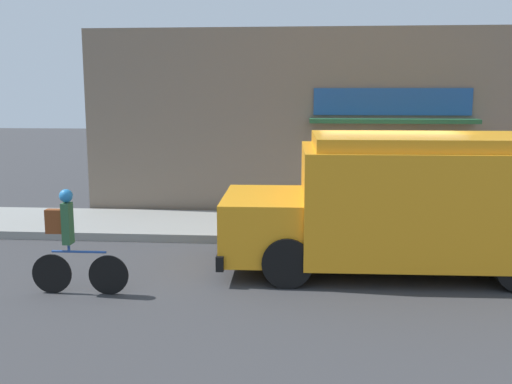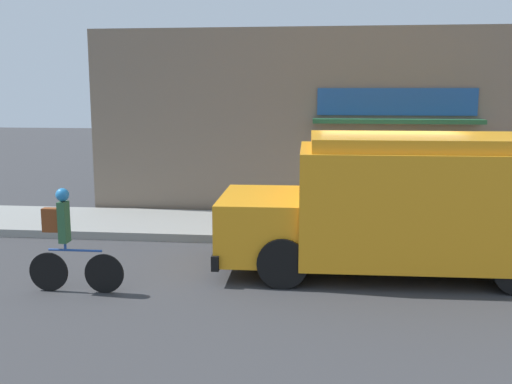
# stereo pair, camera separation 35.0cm
# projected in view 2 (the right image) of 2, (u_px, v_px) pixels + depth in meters

# --- Properties ---
(ground_plane) EXTENTS (70.00, 70.00, 0.00)m
(ground_plane) POSITION_uv_depth(u_px,v_px,m) (384.00, 248.00, 11.66)
(ground_plane) COLOR #38383A
(sidewalk) EXTENTS (28.00, 2.50, 0.17)m
(sidewalk) POSITION_uv_depth(u_px,v_px,m) (378.00, 229.00, 12.87)
(sidewalk) COLOR gray
(sidewalk) RESTS_ON ground_plane
(storefront) EXTENTS (13.70, 0.74, 4.48)m
(storefront) POSITION_uv_depth(u_px,v_px,m) (377.00, 125.00, 13.90)
(storefront) COLOR #756656
(storefront) RESTS_ON ground_plane
(school_bus) EXTENTS (5.80, 2.85, 2.31)m
(school_bus) POSITION_uv_depth(u_px,v_px,m) (409.00, 202.00, 9.99)
(school_bus) COLOR orange
(school_bus) RESTS_ON ground_plane
(cyclist) EXTENTS (1.48, 0.20, 1.60)m
(cyclist) POSITION_uv_depth(u_px,v_px,m) (67.00, 241.00, 9.03)
(cyclist) COLOR black
(cyclist) RESTS_ON ground_plane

